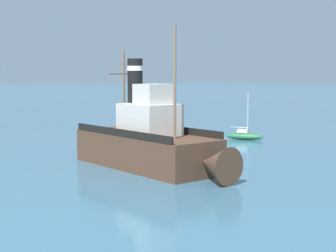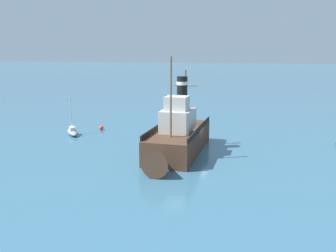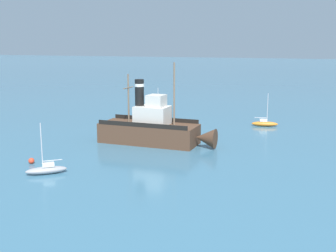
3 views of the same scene
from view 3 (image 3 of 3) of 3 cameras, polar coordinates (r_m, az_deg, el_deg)
name	(u,v)px [view 3 (image 3 of 3)]	position (r m, az deg, el deg)	size (l,w,h in m)	color
ground_plane	(145,140)	(53.80, -3.09, -1.84)	(600.00, 600.00, 0.00)	#38667F
old_tugboat	(153,129)	(51.35, -1.99, -0.37)	(4.43, 14.40, 9.90)	#4C3323
sailboat_grey	(46,169)	(41.40, -16.14, -5.67)	(3.29, 3.62, 4.90)	gray
sailboat_green	(156,115)	(69.77, -1.61, 1.54)	(2.84, 3.84, 4.90)	#286B3D
sailboat_orange	(265,123)	(63.87, 12.95, 0.36)	(1.81, 3.94, 4.90)	orange
mooring_buoy	(31,161)	(45.28, -18.01, -4.51)	(0.60, 0.60, 0.60)	red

